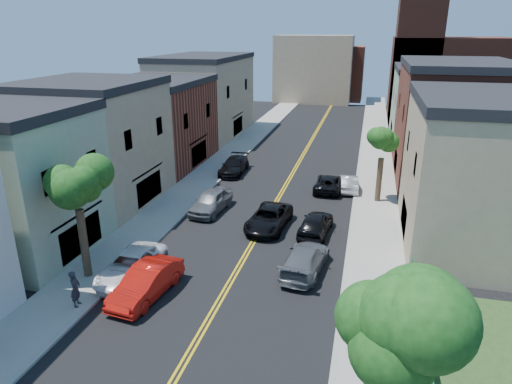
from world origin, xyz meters
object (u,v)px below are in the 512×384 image
Objects in this scene: grey_car_right at (305,259)px; pedestrian_right at (411,346)px; red_sedan at (146,282)px; pedestrian_left at (75,289)px; silver_car_right at (349,183)px; white_pickup at (131,266)px; black_suv_lane at (269,218)px; grey_car_left at (211,201)px; black_car_right at (316,224)px; dark_car_right_far at (328,183)px; black_car_left at (234,166)px.

pedestrian_right is at bearing 134.08° from grey_car_right.
red_sedan is 2.60× the size of pedestrian_left.
red_sedan is 1.21× the size of silver_car_right.
black_suv_lane reaches higher than white_pickup.
pedestrian_right is at bearing -50.61° from black_suv_lane.
red_sedan is 10.88m from black_suv_lane.
pedestrian_right reaches higher than grey_car_left.
red_sedan is at bearing 57.50° from black_car_right.
grey_car_right is at bearing 77.79° from silver_car_right.
pedestrian_right is (12.90, -2.22, 0.20)m from red_sedan.
red_sedan is at bearing 15.22° from pedestrian_right.
black_suv_lane is (-3.30, 5.41, -0.02)m from grey_car_right.
pedestrian_right is at bearing -105.08° from pedestrian_left.
dark_car_right_far is at bearing 45.50° from grey_car_left.
red_sedan is 13.09m from pedestrian_right.
black_suv_lane is at bearing 70.45° from dark_car_right_far.
silver_car_right is (9.92, 7.44, -0.17)m from grey_car_left.
grey_car_left is 12.40m from silver_car_right.
grey_car_right is 1.13× the size of black_car_right.
pedestrian_right is (14.60, -3.76, 0.29)m from white_pickup.
grey_car_left reaches higher than black_car_left.
black_car_left reaches higher than silver_car_right.
red_sedan is 2.30m from white_pickup.
grey_car_right reaches higher than dark_car_right_far.
black_car_right is at bearing -41.12° from pedestrian_right.
pedestrian_left is (-1.20, -3.35, 0.37)m from white_pickup.
white_pickup is at bearing 24.19° from grey_car_right.
dark_car_right_far is at bearing 9.43° from silver_car_right.
black_car_right is (8.22, -2.15, -0.06)m from grey_car_left.
grey_car_right is (9.30, 3.03, 0.02)m from white_pickup.
grey_car_left reaches higher than dark_car_right_far.
red_sedan is 3.43m from pedestrian_left.
black_car_right is at bearing -53.69° from black_car_left.
grey_car_right is at bearing -72.29° from pedestrian_left.
black_car_left is (-1.70, 21.64, -0.06)m from red_sedan.
pedestrian_right reaches higher than black_car_left.
dark_car_right_far is 0.90× the size of black_suv_lane.
black_suv_lane is at bearing -15.91° from grey_car_left.
grey_car_left is 1.04× the size of dark_car_right_far.
black_car_right is 9.13m from dark_car_right_far.
dark_car_right_far is at bearing -50.92° from pedestrian_right.
black_suv_lane reaches higher than silver_car_right.
white_pickup is 15.08m from pedestrian_right.
pedestrian_right is at bearing -41.03° from grey_car_left.
white_pickup is 12.39m from black_car_right.
white_pickup is 20.91m from silver_car_right.
silver_car_right is 24.41m from pedestrian_left.
black_suv_lane is at bearing 73.89° from red_sedan.
pedestrian_left reaches higher than red_sedan.
red_sedan is 20.34m from dark_car_right_far.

